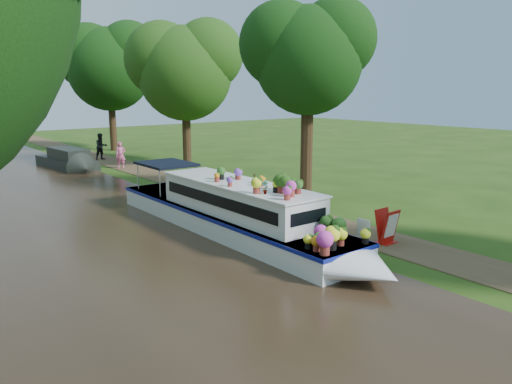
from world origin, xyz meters
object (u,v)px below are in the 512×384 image
object	(u,v)px
plant_boat	(239,212)
sandwich_board	(387,228)
second_boat	(68,160)
pedestrian_dark	(101,147)
pedestrian_pink	(121,155)

from	to	relation	value
plant_boat	sandwich_board	size ratio (longest dim) A/B	12.02
second_boat	pedestrian_dark	world-z (taller)	pedestrian_dark
second_boat	sandwich_board	size ratio (longest dim) A/B	5.91
sandwich_board	pedestrian_pink	xyz separation A→B (m)	(-0.47, 20.35, 0.33)
plant_boat	pedestrian_pink	size ratio (longest dim) A/B	8.03
plant_boat	second_boat	size ratio (longest dim) A/B	2.03
plant_boat	pedestrian_pink	bearing A→B (deg)	80.36
second_boat	sandwich_board	xyz separation A→B (m)	(3.04, -22.63, 0.02)
sandwich_board	pedestrian_pink	size ratio (longest dim) A/B	0.67
plant_boat	pedestrian_pink	distance (m)	16.78
pedestrian_pink	pedestrian_dark	size ratio (longest dim) A/B	0.89
sandwich_board	plant_boat	bearing A→B (deg)	128.46
plant_boat	second_boat	distance (m)	18.83
second_boat	pedestrian_pink	distance (m)	3.45
plant_boat	pedestrian_dark	bearing A→B (deg)	81.12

